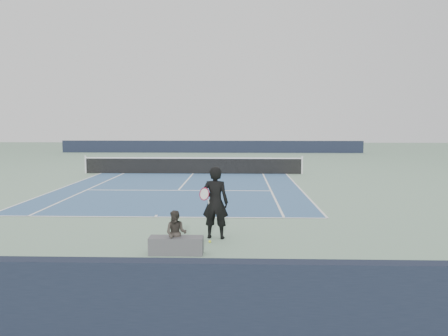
{
  "coord_description": "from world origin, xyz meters",
  "views": [
    {
      "loc": [
        2.64,
        -25.48,
        3.03
      ],
      "look_at": [
        2.06,
        -7.16,
        1.1
      ],
      "focal_mm": 35.0,
      "sensor_mm": 36.0,
      "label": 1
    }
  ],
  "objects_px": {
    "tennis_net": "(193,165)",
    "spectator_bench": "(176,239)",
    "tennis_ball": "(210,241)",
    "tennis_player": "(215,202)"
  },
  "relations": [
    {
      "from": "tennis_player",
      "to": "tennis_ball",
      "type": "xyz_separation_m",
      "value": [
        -0.12,
        -0.44,
        -0.92
      ]
    },
    {
      "from": "tennis_ball",
      "to": "spectator_bench",
      "type": "relative_size",
      "value": 0.05
    },
    {
      "from": "tennis_net",
      "to": "tennis_ball",
      "type": "bearing_deg",
      "value": -82.5
    },
    {
      "from": "tennis_player",
      "to": "tennis_ball",
      "type": "height_order",
      "value": "tennis_player"
    },
    {
      "from": "tennis_net",
      "to": "tennis_ball",
      "type": "relative_size",
      "value": 188.38
    },
    {
      "from": "tennis_net",
      "to": "tennis_player",
      "type": "bearing_deg",
      "value": -81.82
    },
    {
      "from": "tennis_player",
      "to": "spectator_bench",
      "type": "relative_size",
      "value": 1.48
    },
    {
      "from": "tennis_player",
      "to": "tennis_net",
      "type": "bearing_deg",
      "value": 98.18
    },
    {
      "from": "tennis_net",
      "to": "spectator_bench",
      "type": "height_order",
      "value": "tennis_net"
    },
    {
      "from": "spectator_bench",
      "to": "tennis_player",
      "type": "bearing_deg",
      "value": 59.3
    }
  ]
}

